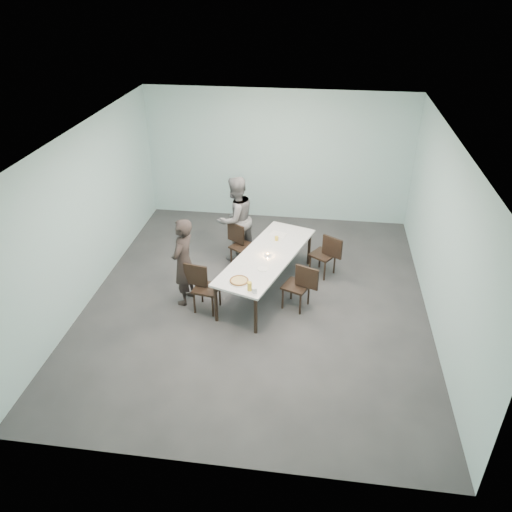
# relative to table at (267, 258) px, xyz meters

# --- Properties ---
(ground) EXTENTS (7.00, 7.00, 0.00)m
(ground) POSITION_rel_table_xyz_m (-0.13, -0.35, -0.69)
(ground) COLOR #333335
(ground) RESTS_ON ground
(room_shell) EXTENTS (6.02, 7.02, 3.01)m
(room_shell) POSITION_rel_table_xyz_m (-0.13, -0.35, 1.33)
(room_shell) COLOR #A8D2D4
(room_shell) RESTS_ON ground
(table) EXTENTS (1.67, 2.75, 0.75)m
(table) POSITION_rel_table_xyz_m (0.00, 0.00, 0.00)
(table) COLOR white
(table) RESTS_ON ground
(chair_near_left) EXTENTS (0.64, 0.48, 0.87)m
(chair_near_left) POSITION_rel_table_xyz_m (-1.04, -0.72, -0.19)
(chair_near_left) COLOR black
(chair_near_left) RESTS_ON ground
(chair_far_left) EXTENTS (0.64, 0.58, 0.87)m
(chair_far_left) POSITION_rel_table_xyz_m (-0.63, 0.85, -0.19)
(chair_far_left) COLOR black
(chair_far_left) RESTS_ON ground
(chair_near_right) EXTENTS (0.65, 0.55, 0.87)m
(chair_near_right) POSITION_rel_table_xyz_m (0.64, -0.48, -0.19)
(chair_near_right) COLOR black
(chair_near_right) RESTS_ON ground
(chair_far_right) EXTENTS (0.64, 0.58, 0.87)m
(chair_far_right) POSITION_rel_table_xyz_m (1.08, 0.67, -0.19)
(chair_far_right) COLOR black
(chair_far_right) RESTS_ON ground
(diner_near) EXTENTS (0.50, 0.65, 1.62)m
(diner_near) POSITION_rel_table_xyz_m (-1.39, -0.54, 0.12)
(diner_near) COLOR black
(diner_near) RESTS_ON ground
(diner_far) EXTENTS (1.06, 1.07, 1.75)m
(diner_far) POSITION_rel_table_xyz_m (-0.76, 1.14, 0.18)
(diner_far) COLOR slate
(diner_far) RESTS_ON ground
(pizza) EXTENTS (0.34, 0.34, 0.04)m
(pizza) POSITION_rel_table_xyz_m (-0.35, -0.93, 0.08)
(pizza) COLOR white
(pizza) RESTS_ON table
(side_plate) EXTENTS (0.18, 0.18, 0.01)m
(side_plate) POSITION_rel_table_xyz_m (-0.01, -0.49, 0.06)
(side_plate) COLOR white
(side_plate) RESTS_ON table
(beer_glass) EXTENTS (0.08, 0.08, 0.15)m
(beer_glass) POSITION_rel_table_xyz_m (-0.14, -1.15, 0.13)
(beer_glass) COLOR gold
(beer_glass) RESTS_ON table
(water_tumbler) EXTENTS (0.08, 0.08, 0.09)m
(water_tumbler) POSITION_rel_table_xyz_m (-0.06, -1.21, 0.10)
(water_tumbler) COLOR silver
(water_tumbler) RESTS_ON table
(tealight) EXTENTS (0.06, 0.06, 0.05)m
(tealight) POSITION_rel_table_xyz_m (0.02, -0.02, 0.08)
(tealight) COLOR silver
(tealight) RESTS_ON table
(amber_tumbler) EXTENTS (0.07, 0.07, 0.08)m
(amber_tumbler) POSITION_rel_table_xyz_m (0.12, 0.58, 0.10)
(amber_tumbler) COLOR gold
(amber_tumbler) RESTS_ON table
(menu) EXTENTS (0.35, 0.30, 0.01)m
(menu) POSITION_rel_table_xyz_m (0.12, 0.83, 0.06)
(menu) COLOR silver
(menu) RESTS_ON table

